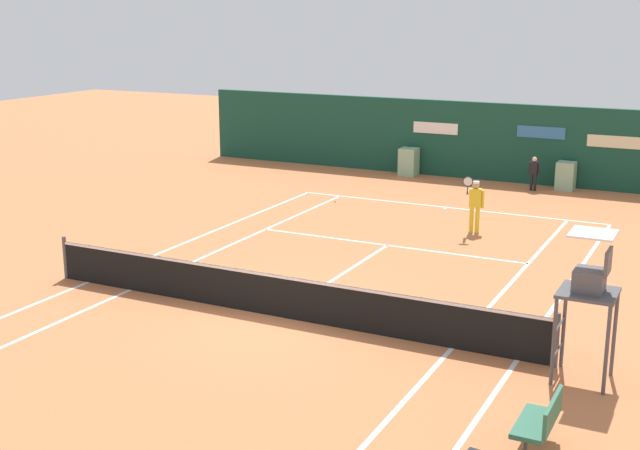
# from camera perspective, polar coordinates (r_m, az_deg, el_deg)

# --- Properties ---
(ground_plane) EXTENTS (80.00, 80.00, 0.01)m
(ground_plane) POSITION_cam_1_polar(r_m,az_deg,el_deg) (19.08, -2.11, -5.61)
(ground_plane) COLOR #C67042
(tennis_net) EXTENTS (12.10, 0.10, 1.07)m
(tennis_net) POSITION_cam_1_polar(r_m,az_deg,el_deg) (18.44, -2.99, -4.67)
(tennis_net) COLOR #4C4C51
(tennis_net) RESTS_ON ground_plane
(sponsor_back_wall) EXTENTS (25.00, 1.02, 3.02)m
(sponsor_back_wall) POSITION_cam_1_polar(r_m,az_deg,el_deg) (33.63, 11.46, 5.42)
(sponsor_back_wall) COLOR #144233
(sponsor_back_wall) RESTS_ON ground_plane
(umpire_chair) EXTENTS (1.00, 1.00, 2.76)m
(umpire_chair) POSITION_cam_1_polar(r_m,az_deg,el_deg) (15.64, 17.69, -3.92)
(umpire_chair) COLOR #47474C
(umpire_chair) RESTS_ON ground_plane
(player_bench) EXTENTS (0.54, 1.14, 0.88)m
(player_bench) POSITION_cam_1_polar(r_m,az_deg,el_deg) (13.50, 14.65, -12.57)
(player_bench) COLOR #38383D
(player_bench) RESTS_ON ground_plane
(player_on_baseline) EXTENTS (0.51, 0.76, 1.80)m
(player_on_baseline) POSITION_cam_1_polar(r_m,az_deg,el_deg) (25.59, 10.39, 1.56)
(player_on_baseline) COLOR yellow
(player_on_baseline) RESTS_ON ground_plane
(ball_kid_centre_post) EXTENTS (0.42, 0.21, 1.26)m
(ball_kid_centre_post) POSITION_cam_1_polar(r_m,az_deg,el_deg) (32.11, 14.21, 3.53)
(ball_kid_centre_post) COLOR black
(ball_kid_centre_post) RESTS_ON ground_plane
(tennis_ball_by_sideline) EXTENTS (0.07, 0.07, 0.07)m
(tennis_ball_by_sideline) POSITION_cam_1_polar(r_m,az_deg,el_deg) (29.41, 1.02, 1.62)
(tennis_ball_by_sideline) COLOR #CCE033
(tennis_ball_by_sideline) RESTS_ON ground_plane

